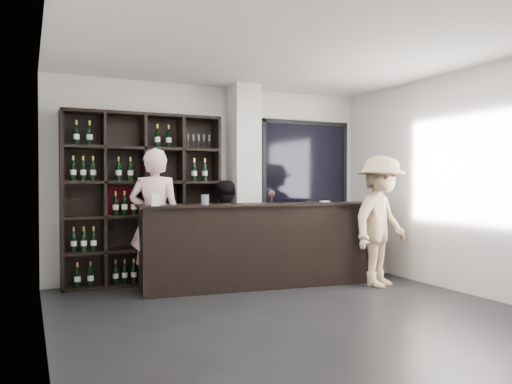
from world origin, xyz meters
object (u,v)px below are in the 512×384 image
wine_shelf (144,199)px  customer (381,221)px  taster_pink (155,219)px  taster_black (223,231)px  tasting_counter (265,244)px

wine_shelf → customer: bearing=-27.2°
taster_pink → customer: bearing=-175.3°
taster_pink → taster_black: 1.03m
tasting_counter → taster_black: size_ratio=2.36×
wine_shelf → tasting_counter: wine_shelf is taller
wine_shelf → taster_black: (1.05, -0.38, -0.47)m
tasting_counter → taster_black: taster_black is taller
customer → wine_shelf: bearing=130.2°
taster_black → tasting_counter: bearing=112.2°
taster_pink → wine_shelf: bearing=-59.1°
tasting_counter → taster_pink: taster_pink is taller
taster_black → customer: (1.90, -1.14, 0.17)m
tasting_counter → taster_pink: (-1.45, 0.35, 0.37)m
tasting_counter → customer: bearing=-19.8°
taster_black → wine_shelf: bearing=-43.4°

